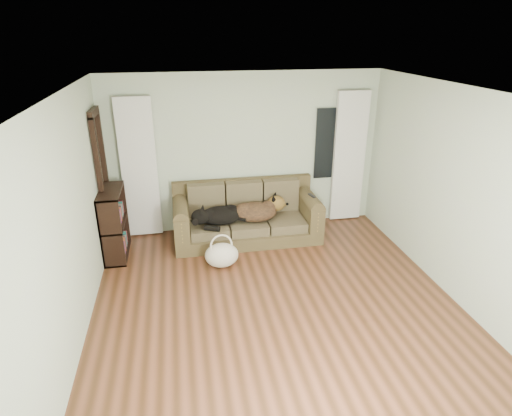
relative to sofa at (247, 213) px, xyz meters
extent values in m
plane|color=#442714|center=(0.06, -1.98, -0.45)|extent=(5.00, 5.00, 0.00)
plane|color=white|center=(0.06, -1.98, 2.15)|extent=(5.00, 5.00, 0.00)
cube|color=#B6CCA7|center=(0.06, 0.52, 0.85)|extent=(4.50, 0.04, 2.60)
cube|color=#B6CCA7|center=(-2.19, -1.98, 0.85)|extent=(0.04, 5.00, 2.60)
cube|color=#B6CCA7|center=(2.31, -1.98, 0.85)|extent=(0.04, 5.00, 2.60)
cube|color=white|center=(-1.64, 0.44, 0.70)|extent=(0.55, 0.08, 2.25)
cube|color=white|center=(1.86, 0.44, 0.70)|extent=(0.55, 0.08, 2.25)
cube|color=black|center=(1.51, 0.50, 0.95)|extent=(0.50, 0.03, 1.20)
cube|color=black|center=(-2.14, 0.07, 0.60)|extent=(0.07, 0.60, 2.10)
cube|color=#4F4927|center=(0.00, 0.00, 0.00)|extent=(2.33, 1.00, 0.95)
ellipsoid|color=black|center=(-0.46, -0.10, 0.03)|extent=(0.68, 0.49, 0.28)
ellipsoid|color=black|center=(0.17, -0.05, 0.04)|extent=(0.77, 0.58, 0.32)
cube|color=black|center=(1.04, -0.13, 0.28)|extent=(0.08, 0.18, 0.02)
ellipsoid|color=beige|center=(-0.51, -0.82, -0.29)|extent=(0.55, 0.46, 0.35)
cube|color=black|center=(-2.03, -0.17, 0.05)|extent=(0.40, 0.86, 1.04)
camera|label=1|loc=(-1.02, -6.23, 2.75)|focal=30.00mm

